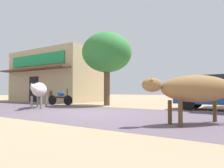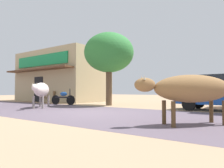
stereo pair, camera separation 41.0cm
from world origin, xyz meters
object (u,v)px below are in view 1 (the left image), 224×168
roadside_tree (107,53)px  cafe_chair_near_tree (51,96)px  cow_far_dark (197,89)px  cafe_chair_by_doorway (40,96)px  parked_motorcycle (60,98)px  cow_near_brown (39,90)px  parked_hatchback_car (220,92)px

roadside_tree → cafe_chair_near_tree: (-5.31, 0.14, -2.80)m
roadside_tree → cow_far_dark: bearing=-37.5°
cow_far_dark → cafe_chair_near_tree: size_ratio=2.59×
cafe_chair_by_doorway → parked_motorcycle: bearing=-18.4°
roadside_tree → cafe_chair_by_doorway: 6.99m
parked_motorcycle → cow_near_brown: bearing=-69.1°
cow_far_dark → cafe_chair_by_doorway: size_ratio=2.59×
roadside_tree → cafe_chair_near_tree: roadside_tree is taller
cow_near_brown → cafe_chair_near_tree: cow_near_brown is taller
parked_motorcycle → roadside_tree: bearing=22.9°
roadside_tree → parked_motorcycle: (-2.86, -1.21, -2.85)m
cafe_chair_near_tree → cow_near_brown: bearing=-47.8°
cow_near_brown → cow_far_dark: (8.10, -1.15, -0.01)m
roadside_tree → parked_motorcycle: roadside_tree is taller
cafe_chair_near_tree → cafe_chair_by_doorway: bearing=-171.4°
cow_near_brown → cafe_chair_by_doorway: bearing=141.5°
roadside_tree → parked_motorcycle: size_ratio=2.47×
cow_far_dark → cafe_chair_by_doorway: bearing=159.5°
parked_motorcycle → cow_far_dark: (9.00, -3.51, 0.49)m
parked_hatchback_car → cafe_chair_by_doorway: size_ratio=4.52×
cafe_chair_near_tree → cow_far_dark: bearing=-23.0°
parked_motorcycle → cafe_chair_by_doorway: bearing=161.6°
cafe_chair_near_tree → cafe_chair_by_doorway: 1.10m
cafe_chair_near_tree → roadside_tree: bearing=-1.5°
cow_far_dark → cafe_chair_by_doorway: 13.41m
roadside_tree → parked_hatchback_car: bearing=0.3°
roadside_tree → cafe_chair_by_doorway: roadside_tree is taller
cafe_chair_by_doorway → cow_near_brown: bearing=-38.5°
roadside_tree → cafe_chair_near_tree: bearing=178.5°
roadside_tree → parked_hatchback_car: (6.32, 0.03, -2.48)m
parked_motorcycle → cow_near_brown: 2.58m
roadside_tree → parked_motorcycle: bearing=-157.1°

